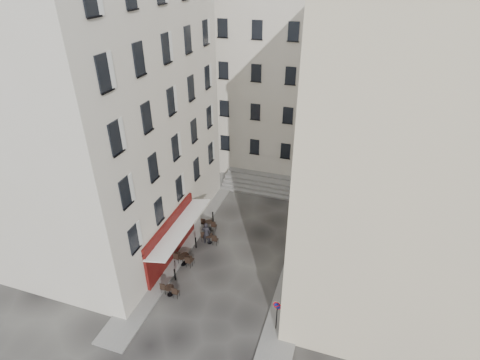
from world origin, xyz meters
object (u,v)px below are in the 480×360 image
at_px(bistro_table_a, 170,290).
at_px(bistro_table_b, 183,259).
at_px(no_parking_sign, 277,311).
at_px(pedestrian, 206,233).

bearing_deg(bistro_table_a, bistro_table_b, 98.50).
bearing_deg(no_parking_sign, bistro_table_a, -170.29).
relative_size(bistro_table_a, pedestrian, 0.68).
bearing_deg(bistro_table_b, no_parking_sign, -23.85).
bearing_deg(bistro_table_b, bistro_table_a, -81.50).
distance_m(bistro_table_a, bistro_table_b, 2.88).
relative_size(bistro_table_a, bistro_table_b, 0.94).
relative_size(no_parking_sign, bistro_table_a, 1.79).
relative_size(no_parking_sign, bistro_table_b, 1.68).
bearing_deg(bistro_table_b, pedestrian, 76.33).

